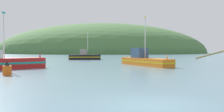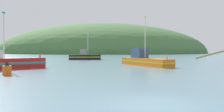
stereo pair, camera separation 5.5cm
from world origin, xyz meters
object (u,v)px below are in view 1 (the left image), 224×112
at_px(fishing_boat_black, 85,56).
at_px(channel_buoy, 7,69).
at_px(fishing_boat_red, 4,62).
at_px(fishing_boat_orange, 144,60).

distance_m(fishing_boat_black, channel_buoy, 34.28).
bearing_deg(fishing_boat_black, channel_buoy, -99.63).
height_order(fishing_boat_red, fishing_boat_black, fishing_boat_red).
relative_size(fishing_boat_red, fishing_boat_black, 1.15).
bearing_deg(fishing_boat_orange, fishing_boat_black, -178.29).
distance_m(fishing_boat_orange, channel_buoy, 19.47).
distance_m(fishing_boat_red, fishing_boat_orange, 18.60).
distance_m(fishing_boat_red, channel_buoy, 7.19).
xyz_separation_m(fishing_boat_black, fishing_boat_orange, (10.44, -20.93, 0.06)).
relative_size(fishing_boat_orange, channel_buoy, 7.71).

